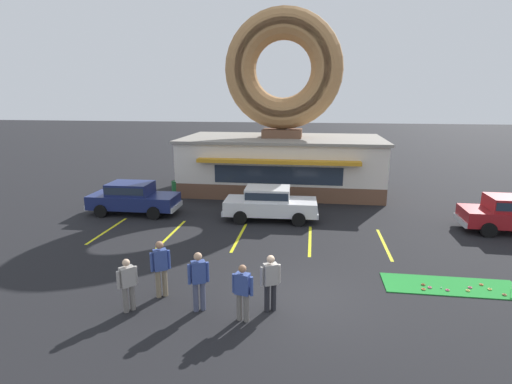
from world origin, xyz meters
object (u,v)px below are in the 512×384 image
(car_white, at_px, (270,202))
(trash_bin, at_px, (177,189))
(car_navy, at_px, (133,197))
(pedestrian_blue_sweater_man, at_px, (161,266))
(pedestrian_leather_jacket_man, at_px, (270,280))
(pedestrian_beanie_man, at_px, (128,283))
(pedestrian_hooded_kid, at_px, (199,279))
(golf_ball, at_px, (441,288))
(pedestrian_clipboard_woman, at_px, (243,290))

(car_white, bearing_deg, trash_bin, 148.64)
(car_navy, distance_m, pedestrian_blue_sweater_man, 9.39)
(pedestrian_leather_jacket_man, xyz_separation_m, pedestrian_beanie_man, (-3.90, -0.56, -0.07))
(pedestrian_hooded_kid, bearing_deg, pedestrian_leather_jacket_man, 7.70)
(pedestrian_leather_jacket_man, relative_size, pedestrian_beanie_man, 1.07)
(pedestrian_beanie_man, bearing_deg, trash_bin, 103.28)
(golf_ball, distance_m, pedestrian_hooded_kid, 7.53)
(pedestrian_beanie_man, bearing_deg, car_white, 71.81)
(pedestrian_blue_sweater_man, xyz_separation_m, trash_bin, (-3.58, 11.71, -0.48))
(pedestrian_hooded_kid, distance_m, pedestrian_leather_jacket_man, 1.98)
(car_white, height_order, trash_bin, car_white)
(pedestrian_blue_sweater_man, relative_size, pedestrian_beanie_man, 1.13)
(car_navy, xyz_separation_m, pedestrian_hooded_kid, (5.99, -8.78, 0.09))
(golf_ball, relative_size, car_white, 0.01)
(car_navy, height_order, pedestrian_hooded_kid, pedestrian_hooded_kid)
(pedestrian_blue_sweater_man, bearing_deg, car_navy, 119.68)
(car_navy, xyz_separation_m, pedestrian_clipboard_woman, (7.28, -9.12, 0.01))
(pedestrian_leather_jacket_man, distance_m, trash_bin, 13.90)
(car_navy, height_order, pedestrian_blue_sweater_man, pedestrian_blue_sweater_man)
(pedestrian_blue_sweater_man, bearing_deg, pedestrian_leather_jacket_man, -6.15)
(car_navy, height_order, pedestrian_beanie_man, car_navy)
(car_navy, xyz_separation_m, pedestrian_blue_sweater_man, (4.65, -8.16, 0.11))
(golf_ball, xyz_separation_m, car_white, (-6.09, 6.43, 0.82))
(car_white, xyz_separation_m, pedestrian_leather_jacket_man, (0.94, -8.45, 0.04))
(trash_bin, bearing_deg, pedestrian_beanie_man, -76.72)
(car_navy, relative_size, pedestrian_leather_jacket_man, 2.76)
(pedestrian_blue_sweater_man, xyz_separation_m, pedestrian_leather_jacket_man, (3.30, -0.36, -0.06))
(car_navy, height_order, pedestrian_clipboard_woman, same)
(golf_ball, bearing_deg, pedestrian_clipboard_woman, -155.76)
(pedestrian_leather_jacket_man, relative_size, trash_bin, 1.70)
(pedestrian_clipboard_woman, xyz_separation_m, trash_bin, (-6.21, 12.67, -0.38))
(car_navy, bearing_deg, pedestrian_blue_sweater_man, -60.32)
(pedestrian_clipboard_woman, height_order, trash_bin, pedestrian_clipboard_woman)
(golf_ball, relative_size, pedestrian_hooded_kid, 0.02)
(pedestrian_hooded_kid, height_order, trash_bin, pedestrian_hooded_kid)
(car_white, height_order, pedestrian_clipboard_woman, same)
(car_white, relative_size, car_navy, 1.01)
(pedestrian_blue_sweater_man, distance_m, pedestrian_beanie_man, 1.11)
(car_navy, distance_m, pedestrian_leather_jacket_man, 11.65)
(pedestrian_hooded_kid, bearing_deg, pedestrian_beanie_man, -171.26)
(car_white, bearing_deg, pedestrian_hooded_kid, -96.69)
(car_white, distance_m, pedestrian_beanie_man, 9.48)
(car_navy, bearing_deg, pedestrian_beanie_man, -65.97)
(car_white, xyz_separation_m, car_navy, (-7.01, 0.07, 0.00))
(pedestrian_beanie_man, xyz_separation_m, trash_bin, (-2.98, 12.63, -0.35))
(pedestrian_leather_jacket_man, bearing_deg, pedestrian_hooded_kid, -172.30)
(golf_ball, relative_size, pedestrian_blue_sweater_man, 0.02)
(pedestrian_blue_sweater_man, bearing_deg, golf_ball, 11.11)
(pedestrian_clipboard_woman, height_order, pedestrian_beanie_man, pedestrian_clipboard_woman)
(golf_ball, bearing_deg, pedestrian_beanie_man, -164.10)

